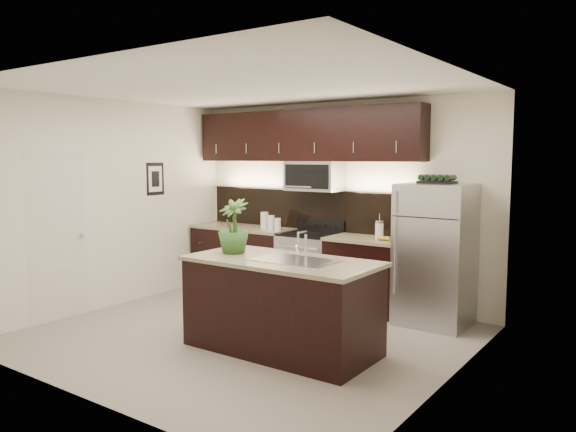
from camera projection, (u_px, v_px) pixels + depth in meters
The scene contains 12 objects.
ground at pixel (245, 336), 6.17m from camera, with size 4.50×4.50×0.00m, color gray.
room_walls at pixel (234, 181), 6.02m from camera, with size 4.52×4.02×2.71m.
counter_run at pixel (297, 265), 7.75m from camera, with size 3.51×0.65×0.94m.
upper_fixtures at pixel (305, 144), 7.68m from camera, with size 3.49×0.40×1.66m.
island at pixel (282, 305), 5.66m from camera, with size 1.96×0.96×0.94m.
sink_faucet at pixel (295, 259), 5.53m from camera, with size 0.84×0.50×0.28m.
refrigerator at pixel (435, 254), 6.53m from camera, with size 0.80×0.72×1.65m, color #B2B2B7.
wine_rack at pixel (437, 180), 6.44m from camera, with size 0.41×0.25×0.10m.
plant at pixel (233, 226), 5.93m from camera, with size 0.32×0.32×0.58m, color #315B24.
canisters at pixel (269, 222), 7.89m from camera, with size 0.36×0.14×0.24m.
french_press at pixel (379, 230), 6.93m from camera, with size 0.11×0.11×0.31m.
bananas at pixel (380, 238), 6.90m from camera, with size 0.17×0.13×0.05m, color gold.
Camera 1 is at (3.84, -4.63, 1.96)m, focal length 35.00 mm.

